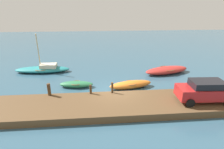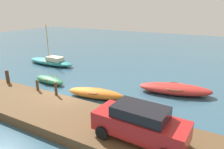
% 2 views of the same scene
% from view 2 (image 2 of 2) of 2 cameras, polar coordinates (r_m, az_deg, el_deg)
% --- Properties ---
extents(ground_plane, '(84.00, 84.00, 0.00)m').
position_cam_2_polar(ground_plane, '(15.40, -12.37, -6.67)').
color(ground_plane, '#33566B').
extents(dock_platform, '(20.72, 3.72, 0.55)m').
position_cam_2_polar(dock_platform, '(13.86, -18.62, -8.90)').
color(dock_platform, brown).
rests_on(dock_platform, ground_plane).
extents(motorboat_red, '(5.62, 2.94, 0.77)m').
position_cam_2_polar(motorboat_red, '(16.56, 16.78, -3.77)').
color(motorboat_red, '#B72D28').
rests_on(motorboat_red, ground_plane).
extents(sailboat_teal, '(6.30, 1.96, 4.48)m').
position_cam_2_polar(sailboat_teal, '(24.87, -16.33, 3.49)').
color(sailboat_teal, teal).
rests_on(sailboat_teal, ground_plane).
extents(rowboat_orange, '(4.31, 1.91, 0.70)m').
position_cam_2_polar(rowboat_orange, '(15.22, -4.57, -5.13)').
color(rowboat_orange, orange).
rests_on(rowboat_orange, ground_plane).
extents(dinghy_green, '(3.26, 1.30, 0.57)m').
position_cam_2_polar(dinghy_green, '(18.86, -16.73, -1.40)').
color(dinghy_green, '#2D7A4C').
rests_on(dinghy_green, ground_plane).
extents(mooring_post_west, '(0.27, 0.27, 1.01)m').
position_cam_2_polar(mooring_post_west, '(18.52, -26.66, -0.49)').
color(mooring_post_west, '#47331E').
rests_on(mooring_post_west, dock_platform).
extents(mooring_post_mid_west, '(0.19, 0.19, 0.78)m').
position_cam_2_polar(mooring_post_mid_west, '(16.01, -19.72, -2.74)').
color(mooring_post_mid_west, '#47331E').
rests_on(mooring_post_mid_west, dock_platform).
extents(mooring_post_mid_east, '(0.18, 0.18, 0.93)m').
position_cam_2_polar(mooring_post_mid_east, '(14.74, -15.07, -3.75)').
color(mooring_post_mid_east, '#47331E').
rests_on(mooring_post_mid_east, dock_platform).
extents(mooring_post_east, '(0.20, 0.20, 0.86)m').
position_cam_2_polar(mooring_post_east, '(11.29, 14.84, -10.94)').
color(mooring_post_east, '#47331E').
rests_on(mooring_post_east, dock_platform).
extents(parked_car, '(4.31, 2.05, 1.66)m').
position_cam_2_polar(parked_car, '(9.59, 7.64, -12.97)').
color(parked_car, '#B21E1E').
rests_on(parked_car, dock_platform).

